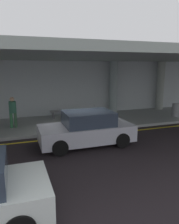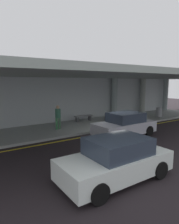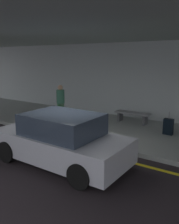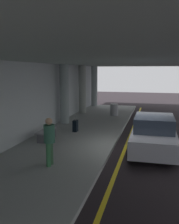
{
  "view_description": "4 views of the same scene",
  "coord_description": "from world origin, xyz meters",
  "px_view_note": "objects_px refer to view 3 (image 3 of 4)",
  "views": [
    {
      "loc": [
        -2.76,
        -9.52,
        3.4
      ],
      "look_at": [
        1.19,
        1.85,
        0.92
      ],
      "focal_mm": 35.19,
      "sensor_mm": 36.0,
      "label": 1
    },
    {
      "loc": [
        -8.61,
        -9.67,
        3.4
      ],
      "look_at": [
        -1.01,
        1.61,
        1.36
      ],
      "focal_mm": 31.65,
      "sensor_mm": 36.0,
      "label": 2
    },
    {
      "loc": [
        4.69,
        -5.73,
        3.04
      ],
      "look_at": [
        -0.47,
        1.73,
        1.03
      ],
      "focal_mm": 38.97,
      "sensor_mm": 36.0,
      "label": 3
    },
    {
      "loc": [
        -10.61,
        -0.63,
        3.4
      ],
      "look_at": [
        1.28,
        2.44,
        1.38
      ],
      "focal_mm": 40.4,
      "sensor_mm": 36.0,
      "label": 4
    }
  ],
  "objects_px": {
    "car_silver": "(61,140)",
    "bench_metal": "(132,115)",
    "suitcase_upright_primary": "(168,127)",
    "traveler_with_luggage": "(61,100)"
  },
  "relations": [
    {
      "from": "car_silver",
      "to": "bench_metal",
      "type": "bearing_deg",
      "value": -92.55
    },
    {
      "from": "suitcase_upright_primary",
      "to": "bench_metal",
      "type": "xyz_separation_m",
      "value": [
        -1.89,
        0.82,
        0.04
      ]
    },
    {
      "from": "traveler_with_luggage",
      "to": "suitcase_upright_primary",
      "type": "distance_m",
      "value": 5.01
    },
    {
      "from": "car_silver",
      "to": "bench_metal",
      "type": "relative_size",
      "value": 2.56
    },
    {
      "from": "car_silver",
      "to": "suitcase_upright_primary",
      "type": "height_order",
      "value": "car_silver"
    },
    {
      "from": "traveler_with_luggage",
      "to": "bench_metal",
      "type": "relative_size",
      "value": 1.05
    },
    {
      "from": "car_silver",
      "to": "traveler_with_luggage",
      "type": "relative_size",
      "value": 2.44
    },
    {
      "from": "bench_metal",
      "to": "suitcase_upright_primary",
      "type": "bearing_deg",
      "value": -23.52
    },
    {
      "from": "car_silver",
      "to": "bench_metal",
      "type": "xyz_separation_m",
      "value": [
        -0.01,
        4.93,
        -0.21
      ]
    },
    {
      "from": "traveler_with_luggage",
      "to": "suitcase_upright_primary",
      "type": "xyz_separation_m",
      "value": [
        4.93,
        0.64,
        -0.65
      ]
    }
  ]
}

